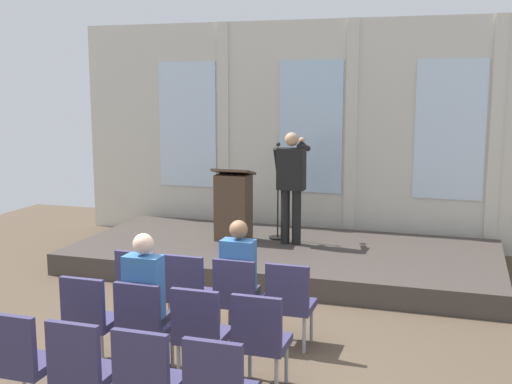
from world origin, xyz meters
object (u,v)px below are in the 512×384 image
(speaker, at_px, (291,180))
(audience_r0_c2, at_px, (240,274))
(chair_r1_c2, at_px, (200,328))
(chair_r0_c2, at_px, (237,294))
(chair_r2_c1, at_px, (82,367))
(audience_r1_c1, at_px, (146,296))
(chair_r1_c3, at_px, (260,336))
(chair_r2_c2, at_px, (148,376))
(mic_stand, at_px, (278,218))
(chair_r1_c1, at_px, (143,322))
(chair_r0_c3, at_px, (290,300))
(lectern, at_px, (233,205))
(chair_r2_c0, at_px, (21,357))
(chair_r0_c1, at_px, (188,289))
(chair_r1_c0, at_px, (90,315))
(chair_r0_c0, at_px, (140,284))

(speaker, height_order, audience_r0_c2, speaker)
(speaker, relative_size, chair_r1_c2, 1.84)
(chair_r0_c2, relative_size, chair_r2_c1, 1.00)
(audience_r1_c1, relative_size, chair_r1_c3, 1.47)
(speaker, bearing_deg, chair_r2_c1, -93.70)
(chair_r2_c2, bearing_deg, speaker, 92.62)
(mic_stand, xyz_separation_m, chair_r1_c1, (-0.06, -4.50, -0.12))
(mic_stand, bearing_deg, chair_r0_c3, -72.17)
(chair_r0_c2, bearing_deg, lectern, 110.36)
(chair_r2_c0, relative_size, chair_r2_c2, 1.00)
(lectern, bearing_deg, chair_r2_c0, -89.90)
(chair_r0_c1, xyz_separation_m, chair_r2_c1, (0.00, -2.09, 0.00))
(chair_r0_c1, relative_size, chair_r2_c2, 1.00)
(audience_r0_c2, distance_m, chair_r1_c0, 1.64)
(chair_r1_c0, xyz_separation_m, chair_r1_c1, (0.58, 0.00, 0.00))
(chair_r1_c1, distance_m, chair_r1_c2, 0.58)
(chair_r0_c2, distance_m, chair_r1_c2, 1.05)
(speaker, height_order, chair_r2_c1, speaker)
(chair_r0_c0, distance_m, chair_r1_c1, 1.20)
(audience_r0_c2, bearing_deg, chair_r2_c1, -105.03)
(chair_r1_c1, bearing_deg, audience_r1_c1, 90.00)
(chair_r0_c3, bearing_deg, speaker, 104.47)
(mic_stand, distance_m, chair_r2_c0, 5.58)
(chair_r1_c1, bearing_deg, mic_stand, 89.25)
(mic_stand, relative_size, chair_r1_c1, 1.65)
(chair_r1_c2, bearing_deg, audience_r0_c2, 90.00)
(chair_r1_c1, height_order, chair_r2_c0, same)
(chair_r0_c2, xyz_separation_m, chair_r0_c3, (0.58, 0.00, 0.00))
(chair_r2_c2, bearing_deg, lectern, 102.60)
(chair_r0_c0, xyz_separation_m, chair_r1_c1, (0.58, -1.05, 0.00))
(chair_r0_c3, xyz_separation_m, chair_r1_c2, (-0.58, -1.05, 0.00))
(chair_r1_c0, relative_size, chair_r1_c1, 1.00)
(audience_r1_c1, distance_m, chair_r2_c0, 1.29)
(chair_r2_c2, bearing_deg, chair_r1_c2, 90.00)
(mic_stand, height_order, chair_r0_c0, mic_stand)
(mic_stand, bearing_deg, chair_r0_c2, -81.34)
(audience_r1_c1, bearing_deg, chair_r0_c0, 121.07)
(mic_stand, height_order, chair_r1_c3, mic_stand)
(chair_r1_c2, xyz_separation_m, chair_r2_c2, (0.00, -1.05, 0.00))
(lectern, xyz_separation_m, chair_r2_c1, (0.59, -5.27, -0.34))
(chair_r0_c0, relative_size, chair_r2_c1, 1.00)
(chair_r0_c0, bearing_deg, mic_stand, 79.44)
(chair_r0_c3, bearing_deg, chair_r2_c0, -129.91)
(lectern, bearing_deg, mic_stand, 22.92)
(chair_r0_c3, bearing_deg, mic_stand, 107.83)
(audience_r0_c2, bearing_deg, speaker, 94.43)
(audience_r1_c1, bearing_deg, chair_r2_c2, -62.57)
(mic_stand, relative_size, chair_r2_c2, 1.65)
(chair_r0_c0, xyz_separation_m, chair_r2_c2, (1.17, -2.09, 0.00))
(speaker, bearing_deg, chair_r1_c3, -79.00)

